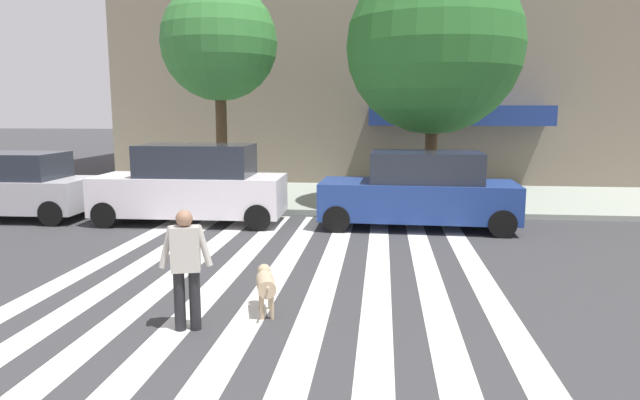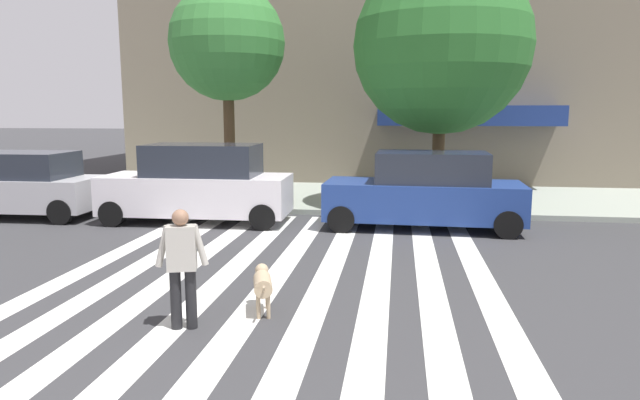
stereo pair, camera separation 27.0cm
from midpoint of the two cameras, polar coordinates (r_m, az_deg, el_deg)
name	(u,v)px [view 2 (the right image)]	position (r m, az deg, el deg)	size (l,w,h in m)	color
ground_plane	(262,298)	(9.01, -5.01, -9.89)	(160.00, 160.00, 0.00)	#353538
sidewalk_far	(335,197)	(18.79, 1.94, 0.33)	(80.00, 6.00, 0.15)	#99A194
crosswalk_stripes	(260,298)	(9.02, -5.23, -9.86)	(7.65, 13.75, 0.01)	silver
parked_car_near_curb	(19,185)	(17.50, -27.82, 1.34)	(4.48, 2.07, 1.81)	#B1B0B5
parked_car_behind_first	(198,185)	(15.07, -11.73, 1.53)	(4.91, 1.98, 2.06)	silver
parked_car_third_in_line	(425,192)	(14.22, 11.16, 0.82)	(4.89, 2.05, 1.92)	navy
street_tree_nearest	(227,43)	(17.68, -8.96, 15.43)	(3.48, 3.48, 6.54)	#4C3823
street_tree_middle	(442,46)	(16.59, 12.72, 15.03)	(4.94, 4.94, 7.04)	#4C3823
pedestrian_dog_walker	(182,262)	(7.71, -12.85, -6.16)	(0.70, 0.33, 1.64)	black
dog_on_leash	(263,283)	(8.27, -4.91, -8.41)	(0.42, 0.97, 0.65)	tan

